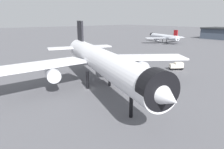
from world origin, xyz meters
The scene contains 4 objects.
ground centered at (0.00, 0.00, 0.00)m, with size 900.00×900.00×0.00m, color #56565B.
airliner_near_gate centered at (3.02, 2.44, 8.66)m, with size 66.11×58.72×19.65m.
airliner_far_taxiway centered at (-61.78, 118.35, 5.08)m, with size 40.65×36.24×11.53m.
service_truck_front centered at (2.50, 41.59, 1.59)m, with size 4.93×5.86×3.00m.
Camera 1 is at (50.82, -33.36, 20.66)m, focal length 33.93 mm.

